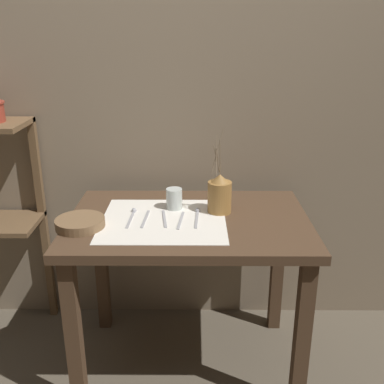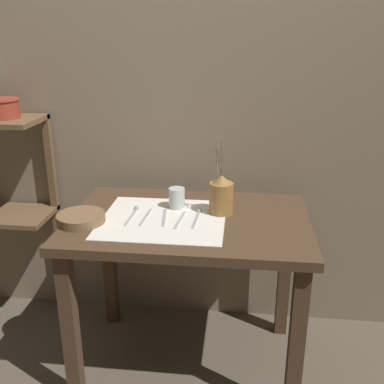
% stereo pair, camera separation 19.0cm
% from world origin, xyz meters
% --- Properties ---
extents(ground_plane, '(12.00, 12.00, 0.00)m').
position_xyz_m(ground_plane, '(0.00, 0.00, 0.00)').
color(ground_plane, brown).
extents(stone_wall_back, '(7.00, 0.06, 2.40)m').
position_xyz_m(stone_wall_back, '(0.00, 0.46, 1.20)').
color(stone_wall_back, gray).
rests_on(stone_wall_back, ground_plane).
extents(wooden_table, '(1.04, 0.70, 0.77)m').
position_xyz_m(wooden_table, '(0.00, 0.00, 0.64)').
color(wooden_table, '#4C3523').
rests_on(wooden_table, ground_plane).
extents(linen_cloth, '(0.53, 0.48, 0.00)m').
position_xyz_m(linen_cloth, '(-0.11, -0.03, 0.77)').
color(linen_cloth, white).
rests_on(linen_cloth, wooden_table).
extents(pitcher_with_flowers, '(0.11, 0.11, 0.38)m').
position_xyz_m(pitcher_with_flowers, '(0.14, 0.07, 0.85)').
color(pitcher_with_flowers, olive).
rests_on(pitcher_with_flowers, wooden_table).
extents(wooden_bowl, '(0.20, 0.20, 0.04)m').
position_xyz_m(wooden_bowl, '(-0.45, -0.10, 0.78)').
color(wooden_bowl, brown).
rests_on(wooden_bowl, wooden_table).
extents(glass_tumbler_near, '(0.07, 0.07, 0.09)m').
position_xyz_m(glass_tumbler_near, '(-0.07, 0.10, 0.82)').
color(glass_tumbler_near, silver).
rests_on(glass_tumbler_near, wooden_table).
extents(spoon_outer, '(0.03, 0.20, 0.02)m').
position_xyz_m(spoon_outer, '(-0.25, 0.03, 0.77)').
color(spoon_outer, '#A8A8AD').
rests_on(spoon_outer, wooden_table).
extents(fork_inner, '(0.02, 0.18, 0.00)m').
position_xyz_m(fork_inner, '(-0.18, -0.02, 0.77)').
color(fork_inner, '#A8A8AD').
rests_on(fork_inner, wooden_table).
extents(fork_outer, '(0.03, 0.18, 0.00)m').
position_xyz_m(fork_outer, '(-0.10, -0.02, 0.77)').
color(fork_outer, '#A8A8AD').
rests_on(fork_outer, wooden_table).
extents(knife_center, '(0.03, 0.18, 0.00)m').
position_xyz_m(knife_center, '(-0.03, -0.04, 0.77)').
color(knife_center, '#A8A8AD').
rests_on(knife_center, wooden_table).
extents(spoon_inner, '(0.03, 0.20, 0.02)m').
position_xyz_m(spoon_inner, '(0.04, 0.03, 0.77)').
color(spoon_inner, '#A8A8AD').
rests_on(spoon_inner, wooden_table).
extents(metal_pot_small, '(0.18, 0.18, 0.09)m').
position_xyz_m(metal_pot_small, '(-0.94, 0.26, 1.18)').
color(metal_pot_small, '#9E3828').
rests_on(metal_pot_small, wooden_shelf_unit).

